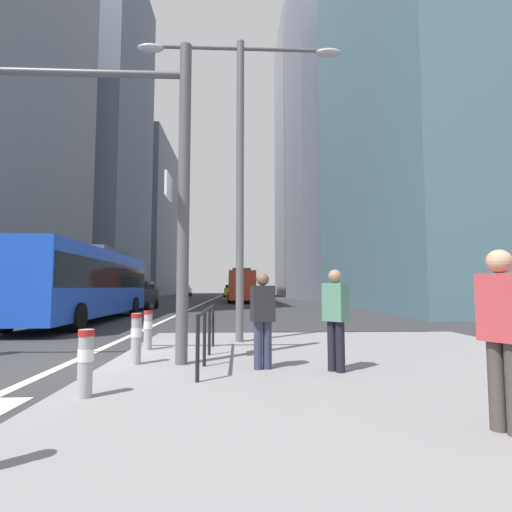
# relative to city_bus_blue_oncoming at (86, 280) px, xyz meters

# --- Properties ---
(ground_plane) EXTENTS (160.00, 160.00, 0.00)m
(ground_plane) POSITION_rel_city_bus_blue_oncoming_xyz_m (3.37, 10.41, -1.84)
(ground_plane) COLOR #303033
(median_island) EXTENTS (9.00, 10.00, 0.15)m
(median_island) POSITION_rel_city_bus_blue_oncoming_xyz_m (8.87, -10.59, -1.76)
(median_island) COLOR gray
(median_island) RESTS_ON ground
(lane_centre_line) EXTENTS (0.20, 80.00, 0.01)m
(lane_centre_line) POSITION_rel_city_bus_blue_oncoming_xyz_m (3.37, 20.41, -1.83)
(lane_centre_line) COLOR beige
(lane_centre_line) RESTS_ON ground
(office_tower_left_mid) EXTENTS (11.45, 17.61, 45.01)m
(office_tower_left_mid) POSITION_rel_city_bus_blue_oncoming_xyz_m (-12.63, 34.75, 20.67)
(office_tower_left_mid) COLOR slate
(office_tower_left_mid) RESTS_ON ground
(office_tower_left_far) EXTENTS (10.94, 25.91, 30.31)m
(office_tower_left_far) POSITION_rel_city_bus_blue_oncoming_xyz_m (-12.63, 61.83, 13.32)
(office_tower_left_far) COLOR slate
(office_tower_left_far) RESTS_ON ground
(office_tower_right_near) EXTENTS (10.15, 22.96, 35.53)m
(office_tower_right_near) POSITION_rel_city_bus_blue_oncoming_xyz_m (20.37, 11.15, 15.93)
(office_tower_right_near) COLOR slate
(office_tower_right_near) RESTS_ON ground
(office_tower_right_mid) EXTENTS (12.50, 16.49, 46.64)m
(office_tower_right_mid) POSITION_rel_city_bus_blue_oncoming_xyz_m (20.37, 35.30, 21.48)
(office_tower_right_mid) COLOR slate
(office_tower_right_mid) RESTS_ON ground
(office_tower_right_far) EXTENTS (11.65, 18.27, 52.96)m
(office_tower_right_far) POSITION_rel_city_bus_blue_oncoming_xyz_m (20.37, 57.71, 24.64)
(office_tower_right_far) COLOR gray
(office_tower_right_far) RESTS_ON ground
(city_bus_blue_oncoming) EXTENTS (2.86, 12.12, 3.40)m
(city_bus_blue_oncoming) POSITION_rel_city_bus_blue_oncoming_xyz_m (0.00, 0.00, 0.00)
(city_bus_blue_oncoming) COLOR blue
(city_bus_blue_oncoming) RESTS_ON ground
(city_bus_red_receding) EXTENTS (2.92, 11.24, 3.40)m
(city_bus_red_receding) POSITION_rel_city_bus_blue_oncoming_xyz_m (6.95, 23.59, -0.00)
(city_bus_red_receding) COLOR red
(city_bus_red_receding) RESTS_ON ground
(car_oncoming_mid) EXTENTS (2.08, 4.17, 1.94)m
(car_oncoming_mid) POSITION_rel_city_bus_blue_oncoming_xyz_m (-0.13, 9.81, -0.85)
(car_oncoming_mid) COLOR #232838
(car_oncoming_mid) RESTS_ON ground
(car_receding_near) EXTENTS (2.20, 4.52, 1.94)m
(car_receding_near) POSITION_rel_city_bus_blue_oncoming_xyz_m (5.44, 46.41, -0.85)
(car_receding_near) COLOR gold
(car_receding_near) RESTS_ON ground
(car_receding_far) EXTENTS (2.13, 4.21, 1.94)m
(car_receding_far) POSITION_rel_city_bus_blue_oncoming_xyz_m (6.34, 35.71, -0.85)
(car_receding_far) COLOR #B2A899
(car_receding_far) RESTS_ON ground
(car_oncoming_far) EXTENTS (2.07, 4.37, 1.94)m
(car_oncoming_far) POSITION_rel_city_bus_blue_oncoming_xyz_m (-2.50, 50.42, -0.85)
(car_oncoming_far) COLOR black
(car_oncoming_far) RESTS_ON ground
(traffic_signal_gantry) EXTENTS (7.23, 0.65, 6.00)m
(traffic_signal_gantry) POSITION_rel_city_bus_blue_oncoming_xyz_m (3.28, -10.47, 2.33)
(traffic_signal_gantry) COLOR #515156
(traffic_signal_gantry) RESTS_ON median_island
(street_lamp_post) EXTENTS (5.50, 0.32, 8.00)m
(street_lamp_post) POSITION_rel_city_bus_blue_oncoming_xyz_m (6.79, -7.58, 3.45)
(street_lamp_post) COLOR #56565B
(street_lamp_post) RESTS_ON median_island
(bollard_left) EXTENTS (0.20, 0.20, 0.84)m
(bollard_left) POSITION_rel_city_bus_blue_oncoming_xyz_m (4.84, -12.56, -1.22)
(bollard_left) COLOR #99999E
(bollard_left) RESTS_ON median_island
(bollard_right) EXTENTS (0.20, 0.20, 0.91)m
(bollard_right) POSITION_rel_city_bus_blue_oncoming_xyz_m (4.93, -10.43, -1.18)
(bollard_right) COLOR #99999E
(bollard_right) RESTS_ON median_island
(bollard_back) EXTENTS (0.20, 0.20, 0.87)m
(bollard_back) POSITION_rel_city_bus_blue_oncoming_xyz_m (4.76, -8.78, -1.21)
(bollard_back) COLOR #99999E
(bollard_back) RESTS_ON median_island
(pedestrian_railing) EXTENTS (0.06, 3.51, 0.98)m
(pedestrian_railing) POSITION_rel_city_bus_blue_oncoming_xyz_m (6.17, -10.09, -0.99)
(pedestrian_railing) COLOR black
(pedestrian_railing) RESTS_ON median_island
(pedestrian_waiting) EXTENTS (0.39, 0.45, 1.74)m
(pedestrian_waiting) POSITION_rel_city_bus_blue_oncoming_xyz_m (9.32, -13.96, -0.71)
(pedestrian_waiting) COLOR #423D38
(pedestrian_waiting) RESTS_ON median_island
(pedestrian_walking) EXTENTS (0.43, 0.44, 1.67)m
(pedestrian_walking) POSITION_rel_city_bus_blue_oncoming_xyz_m (8.37, -11.20, -0.76)
(pedestrian_walking) COLOR black
(pedestrian_walking) RESTS_ON median_island
(pedestrian_far) EXTENTS (0.42, 0.32, 1.62)m
(pedestrian_far) POSITION_rel_city_bus_blue_oncoming_xyz_m (7.18, -10.95, -0.79)
(pedestrian_far) COLOR #2D334C
(pedestrian_far) RESTS_ON median_island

